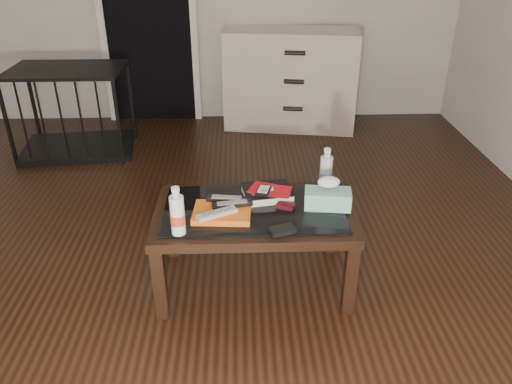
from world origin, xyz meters
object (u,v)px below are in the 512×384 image
Objects in this scene: textbook at (267,193)px; tissue_box at (328,199)px; coffee_table at (254,219)px; water_bottle_right at (326,169)px; dresser at (291,79)px; pet_crate at (76,125)px; water_bottle_left at (177,211)px.

textbook is 0.32m from tissue_box.
water_bottle_right is (0.39, 0.19, 0.18)m from coffee_table.
dresser is 2.32m from textbook.
dresser reaches higher than pet_crate.
textbook is at bearing 166.41° from tissue_box.
water_bottle_right is at bearing -49.20° from pet_crate.
dresser is 1.96m from pet_crate.
dresser reaches higher than coffee_table.
textbook is (0.07, 0.12, 0.09)m from coffee_table.
water_bottle_left reaches higher than textbook.
textbook is at bearing 38.06° from water_bottle_left.
dresser is at bearing 89.18° from water_bottle_right.
dresser is (0.42, 2.41, 0.05)m from coffee_table.
water_bottle_left is 0.85m from water_bottle_right.
pet_crate is at bearing 121.73° from textbook.
dresser is 5.31× the size of water_bottle_left.
water_bottle_left is 0.76m from tissue_box.
tissue_box is at bearing -82.22° from dresser.
textbook is 1.09× the size of tissue_box.
textbook is 0.34m from water_bottle_right.
textbook is 1.05× the size of water_bottle_right.
dresser is at bearing 9.61° from pet_crate.
pet_crate is at bearing 142.18° from tissue_box.
pet_crate reaches higher than tissue_box.
water_bottle_right is (1.84, -1.65, 0.35)m from pet_crate.
coffee_table is 0.47m from water_bottle_right.
water_bottle_right is at bearing 25.98° from coffee_table.
coffee_table is at bearing -154.02° from water_bottle_right.
dresser is 5.05× the size of textbook.
textbook is (-0.35, -2.29, 0.03)m from dresser.
water_bottle_left is 1.00× the size of water_bottle_right.
coffee_table is at bearing 31.69° from water_bottle_left.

